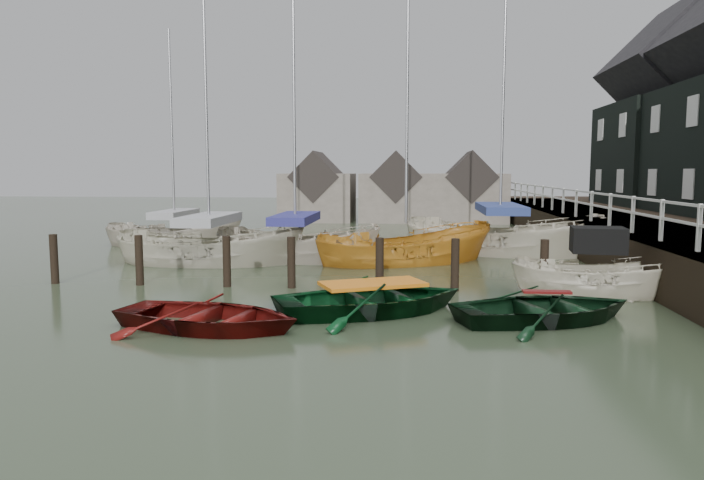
# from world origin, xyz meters

# --- Properties ---
(ground) EXTENTS (120.00, 120.00, 0.00)m
(ground) POSITION_xyz_m (0.00, 0.00, 0.00)
(ground) COLOR #2C3723
(ground) RESTS_ON ground
(pier) EXTENTS (3.04, 32.00, 2.70)m
(pier) POSITION_xyz_m (9.48, 10.00, 0.71)
(pier) COLOR black
(pier) RESTS_ON ground
(mooring_pilings) EXTENTS (13.72, 0.22, 1.80)m
(mooring_pilings) POSITION_xyz_m (-1.11, 3.00, 0.50)
(mooring_pilings) COLOR black
(mooring_pilings) RESTS_ON ground
(far_sheds) EXTENTS (14.00, 4.08, 4.39)m
(far_sheds) POSITION_xyz_m (0.83, 26.00, 1.86)
(far_sheds) COLOR #665B51
(far_sheds) RESTS_ON ground
(rowboat_red) EXTENTS (4.40, 3.57, 0.80)m
(rowboat_red) POSITION_xyz_m (-2.00, -1.56, 0.00)
(rowboat_red) COLOR #560F0C
(rowboat_red) RESTS_ON ground
(rowboat_green) EXTENTS (5.30, 4.69, 0.91)m
(rowboat_green) POSITION_xyz_m (1.20, 0.21, 0.00)
(rowboat_green) COLOR black
(rowboat_green) RESTS_ON ground
(rowboat_dkgreen) EXTENTS (4.73, 4.04, 0.83)m
(rowboat_dkgreen) POSITION_xyz_m (4.92, -0.21, 0.00)
(rowboat_dkgreen) COLOR black
(rowboat_dkgreen) RESTS_ON ground
(motorboat) EXTENTS (4.49, 2.17, 2.57)m
(motorboat) POSITION_xyz_m (6.80, 2.69, 0.10)
(motorboat) COLOR beige
(motorboat) RESTS_ON ground
(sailboat_a) EXTENTS (6.63, 2.51, 10.99)m
(sailboat_a) POSITION_xyz_m (-4.88, 7.19, 0.06)
(sailboat_a) COLOR beige
(sailboat_a) RESTS_ON ground
(sailboat_b) EXTENTS (6.87, 4.12, 11.80)m
(sailboat_b) POSITION_xyz_m (-2.11, 8.37, 0.06)
(sailboat_b) COLOR beige
(sailboat_b) RESTS_ON ground
(sailboat_c) EXTENTS (6.94, 4.81, 11.39)m
(sailboat_c) POSITION_xyz_m (1.83, 8.06, 0.01)
(sailboat_c) COLOR #C58125
(sailboat_c) RESTS_ON ground
(sailboat_d) EXTENTS (8.15, 5.41, 12.11)m
(sailboat_d) POSITION_xyz_m (5.40, 10.83, 0.06)
(sailboat_d) COLOR beige
(sailboat_d) RESTS_ON ground
(sailboat_e) EXTENTS (6.06, 3.37, 10.15)m
(sailboat_e) POSITION_xyz_m (-8.13, 12.34, 0.06)
(sailboat_e) COLOR #B8AE9D
(sailboat_e) RESTS_ON ground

